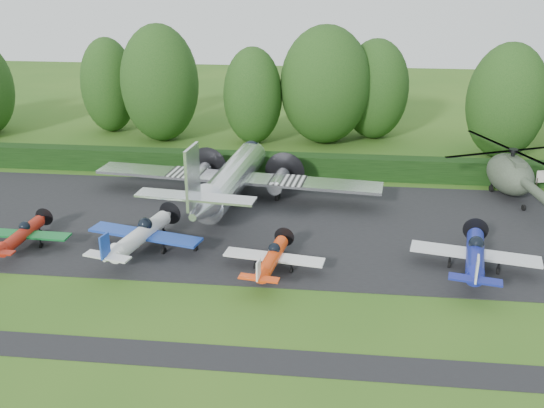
# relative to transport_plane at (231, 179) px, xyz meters

# --- Properties ---
(ground) EXTENTS (160.00, 160.00, 0.00)m
(ground) POSITION_rel_transport_plane_xyz_m (0.72, -13.86, -2.09)
(ground) COLOR #295718
(ground) RESTS_ON ground
(apron) EXTENTS (70.00, 18.00, 0.01)m
(apron) POSITION_rel_transport_plane_xyz_m (0.72, -3.86, -2.09)
(apron) COLOR black
(apron) RESTS_ON ground
(taxiway_verge) EXTENTS (70.00, 2.00, 0.00)m
(taxiway_verge) POSITION_rel_transport_plane_xyz_m (0.72, -19.86, -2.09)
(taxiway_verge) COLOR black
(taxiway_verge) RESTS_ON ground
(hedgerow) EXTENTS (90.00, 1.60, 2.00)m
(hedgerow) POSITION_rel_transport_plane_xyz_m (0.72, 7.14, -2.09)
(hedgerow) COLOR black
(hedgerow) RESTS_ON ground
(transport_plane) EXTENTS (23.40, 17.94, 7.50)m
(transport_plane) POSITION_rel_transport_plane_xyz_m (0.00, 0.00, 0.00)
(transport_plane) COLOR white
(transport_plane) RESTS_ON ground
(light_plane_red) EXTENTS (6.20, 6.52, 2.38)m
(light_plane_red) POSITION_rel_transport_plane_xyz_m (-12.65, -9.39, -1.10)
(light_plane_red) COLOR #A31D0F
(light_plane_red) RESTS_ON ground
(light_plane_white) EXTENTS (7.93, 8.34, 3.05)m
(light_plane_white) POSITION_rel_transport_plane_xyz_m (-4.52, -9.12, -0.82)
(light_plane_white) COLOR silver
(light_plane_white) RESTS_ON ground
(light_plane_orange) EXTENTS (6.32, 6.64, 2.43)m
(light_plane_orange) POSITION_rel_transport_plane_xyz_m (4.40, -10.93, -1.08)
(light_plane_orange) COLOR #F7410E
(light_plane_orange) RESTS_ON ground
(light_plane_blue) EXTENTS (7.82, 8.22, 3.00)m
(light_plane_blue) POSITION_rel_transport_plane_xyz_m (16.82, -9.62, -0.84)
(light_plane_blue) COLOR navy
(light_plane_blue) RESTS_ON ground
(helicopter) EXTENTS (12.33, 14.44, 3.97)m
(helicopter) POSITION_rel_transport_plane_xyz_m (22.21, 4.17, 0.04)
(helicopter) COLOR #3C4535
(helicopter) RESTS_ON ground
(tree_1) EXTENTS (8.04, 8.04, 12.12)m
(tree_1) POSITION_rel_transport_plane_xyz_m (-10.38, 17.14, 3.96)
(tree_1) COLOR black
(tree_1) RESTS_ON ground
(tree_2) EXTENTS (9.26, 9.26, 12.11)m
(tree_2) POSITION_rel_transport_plane_xyz_m (6.70, 18.25, 3.95)
(tree_2) COLOR black
(tree_2) RESTS_ON ground
(tree_3) EXTENTS (6.01, 6.01, 10.34)m
(tree_3) POSITION_rel_transport_plane_xyz_m (-17.04, 20.05, 3.07)
(tree_3) COLOR black
(tree_3) RESTS_ON ground
(tree_4) EXTENTS (6.07, 6.07, 9.97)m
(tree_4) POSITION_rel_transport_plane_xyz_m (-0.65, 17.15, 2.88)
(tree_4) COLOR black
(tree_4) RESTS_ON ground
(tree_5) EXTENTS (7.42, 7.42, 11.07)m
(tree_5) POSITION_rel_transport_plane_xyz_m (23.95, 14.80, 3.43)
(tree_5) COLOR black
(tree_5) RESTS_ON ground
(tree_6) EXTENTS (7.02, 7.02, 10.54)m
(tree_6) POSITION_rel_transport_plane_xyz_m (11.94, 20.46, 3.17)
(tree_6) COLOR black
(tree_6) RESTS_ON ground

